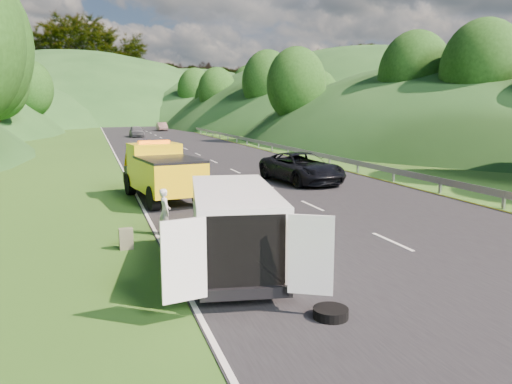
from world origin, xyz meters
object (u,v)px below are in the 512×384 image
object	(u,v)px
suitcase	(126,239)
spare_tire	(330,319)
worker	(308,293)
woman	(166,235)
white_van	(234,224)
tow_truck	(162,172)
passing_suv	(301,183)
child	(213,250)

from	to	relation	value
suitcase	spare_tire	bearing A→B (deg)	-60.70
suitcase	worker	bearing A→B (deg)	-53.10
woman	white_van	bearing A→B (deg)	-169.40
white_van	spare_tire	size ratio (longest dim) A/B	9.07
tow_truck	woman	xyz separation A→B (m)	(-0.75, -6.22, -1.29)
white_van	passing_suv	world-z (taller)	white_van
woman	suitcase	size ratio (longest dim) A/B	2.38
child	spare_tire	bearing A→B (deg)	-48.04
woman	passing_suv	xyz separation A→B (m)	(8.80, 9.04, 0.00)
tow_truck	child	size ratio (longest dim) A/B	5.80
worker	spare_tire	size ratio (longest dim) A/B	2.23
tow_truck	worker	size ratio (longest dim) A/B	3.99
spare_tire	passing_suv	bearing A→B (deg)	68.51
white_van	spare_tire	xyz separation A→B (m)	(1.05, -3.44, -1.23)
child	passing_suv	bearing A→B (deg)	85.96
passing_suv	suitcase	bearing A→B (deg)	-141.88
white_van	woman	bearing A→B (deg)	115.40
white_van	woman	world-z (taller)	white_van
white_van	child	size ratio (longest dim) A/B	5.91
worker	suitcase	distance (m)	6.19
tow_truck	white_van	distance (m)	10.48
tow_truck	white_van	world-z (taller)	tow_truck
tow_truck	passing_suv	size ratio (longest dim) A/B	1.08
child	white_van	bearing A→B (deg)	-57.56
woman	tow_truck	bearing A→B (deg)	-11.52
tow_truck	passing_suv	bearing A→B (deg)	10.86
worker	suitcase	size ratio (longest dim) A/B	2.48
passing_suv	woman	bearing A→B (deg)	-141.77
worker	passing_suv	bearing A→B (deg)	69.40
worker	passing_suv	xyz separation A→B (m)	(6.44, 15.32, 0.00)
tow_truck	worker	xyz separation A→B (m)	(1.61, -12.50, -1.29)
passing_suv	worker	bearing A→B (deg)	-120.33
tow_truck	spare_tire	size ratio (longest dim) A/B	8.90
suitcase	passing_suv	xyz separation A→B (m)	(10.15, 10.38, -0.32)
child	suitcase	distance (m)	2.60
suitcase	passing_suv	distance (m)	14.52
worker	spare_tire	bearing A→B (deg)	-93.79
white_van	woman	distance (m)	4.58
tow_truck	spare_tire	world-z (taller)	tow_truck
spare_tire	woman	bearing A→B (deg)	106.02
suitcase	spare_tire	distance (m)	7.28
woman	spare_tire	bearing A→B (deg)	-168.62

